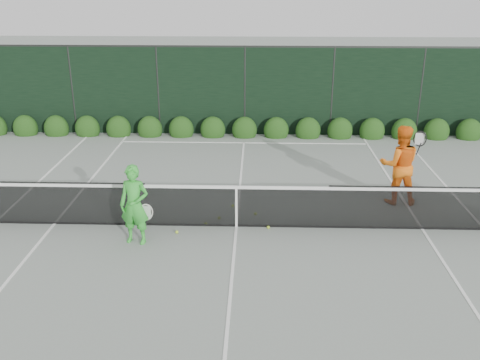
{
  "coord_description": "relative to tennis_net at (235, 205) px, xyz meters",
  "views": [
    {
      "loc": [
        0.43,
        -10.76,
        5.24
      ],
      "look_at": [
        0.07,
        0.3,
        1.0
      ],
      "focal_mm": 40.0,
      "sensor_mm": 36.0,
      "label": 1
    }
  ],
  "objects": [
    {
      "name": "tennis_balls",
      "position": [
        -0.21,
        0.28,
        -0.5
      ],
      "size": [
        2.06,
        1.52,
        0.07
      ],
      "color": "#BDDF31",
      "rests_on": "ground"
    },
    {
      "name": "hedge_row",
      "position": [
        0.02,
        7.15,
        -0.3
      ],
      "size": [
        31.66,
        0.65,
        0.94
      ],
      "color": "#193C10",
      "rests_on": "ground"
    },
    {
      "name": "windscreen_fence",
      "position": [
        0.02,
        -2.71,
        0.98
      ],
      "size": [
        32.0,
        21.07,
        3.06
      ],
      "color": "black",
      "rests_on": "ground"
    },
    {
      "name": "court_lines",
      "position": [
        0.02,
        0.0,
        -0.53
      ],
      "size": [
        11.03,
        23.83,
        0.01
      ],
      "color": "white",
      "rests_on": "ground"
    },
    {
      "name": "ground",
      "position": [
        0.02,
        0.0,
        -0.53
      ],
      "size": [
        80.0,
        80.0,
        0.0
      ],
      "primitive_type": "plane",
      "color": "gray",
      "rests_on": "ground"
    },
    {
      "name": "player_woman",
      "position": [
        -2.04,
        -0.8,
        0.32
      ],
      "size": [
        0.69,
        0.51,
        1.7
      ],
      "rotation": [
        0.0,
        0.0,
        -0.18
      ],
      "color": "green",
      "rests_on": "ground"
    },
    {
      "name": "player_man",
      "position": [
        3.91,
        1.51,
        0.45
      ],
      "size": [
        0.99,
        0.77,
        1.95
      ],
      "rotation": [
        0.0,
        0.0,
        3.11
      ],
      "color": "orange",
      "rests_on": "ground"
    },
    {
      "name": "tennis_net",
      "position": [
        0.0,
        0.0,
        0.0
      ],
      "size": [
        12.9,
        0.1,
        1.07
      ],
      "color": "black",
      "rests_on": "ground"
    }
  ]
}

